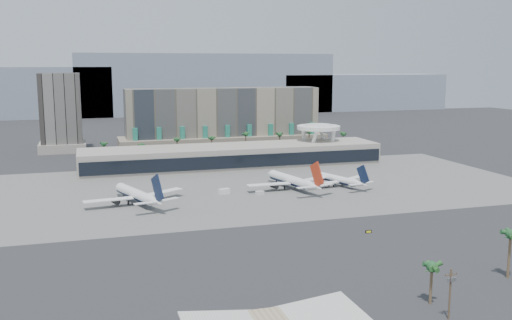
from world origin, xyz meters
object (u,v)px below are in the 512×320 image
object	(u,v)px
service_vehicle_a	(224,191)
service_vehicle_b	(260,193)
airliner_right	(339,180)
utility_pole	(450,290)
airliner_left	(137,195)
airliner_centre	(292,180)
taxiway_sign	(368,232)

from	to	relation	value
service_vehicle_a	service_vehicle_b	size ratio (longest dim) A/B	1.35
airliner_right	utility_pole	bearing A→B (deg)	-124.00
airliner_left	airliner_right	size ratio (longest dim) A/B	1.24
service_vehicle_a	utility_pole	bearing A→B (deg)	-94.54
airliner_left	airliner_centre	bearing A→B (deg)	-12.74
airliner_left	service_vehicle_a	world-z (taller)	airliner_left
utility_pole	airliner_right	distance (m)	144.58
utility_pole	airliner_left	distance (m)	143.99
utility_pole	airliner_left	bearing A→B (deg)	113.98
service_vehicle_b	airliner_left	bearing A→B (deg)	172.08
utility_pole	airliner_right	bearing A→B (deg)	75.04
airliner_centre	service_vehicle_a	bearing A→B (deg)	168.25
airliner_right	service_vehicle_a	size ratio (longest dim) A/B	7.32
airliner_right	service_vehicle_a	bearing A→B (deg)	161.20
airliner_left	service_vehicle_a	xyz separation A→B (m)	(39.31, 7.86, -2.81)
airliner_left	taxiway_sign	size ratio (longest dim) A/B	19.20
airliner_right	taxiway_sign	bearing A→B (deg)	-126.36
airliner_centre	service_vehicle_a	world-z (taller)	airliner_centre
airliner_centre	service_vehicle_b	world-z (taller)	airliner_centre
service_vehicle_b	taxiway_sign	bearing A→B (deg)	-83.06
utility_pole	taxiway_sign	bearing A→B (deg)	77.72
taxiway_sign	airliner_left	bearing A→B (deg)	140.06
airliner_right	taxiway_sign	size ratio (longest dim) A/B	15.46
taxiway_sign	airliner_right	bearing A→B (deg)	74.63
service_vehicle_b	service_vehicle_a	bearing A→B (deg)	145.92
utility_pole	airliner_centre	distance (m)	140.94
service_vehicle_a	taxiway_sign	xyz separation A→B (m)	(33.59, -73.25, -0.67)
utility_pole	service_vehicle_b	distance (m)	132.77
service_vehicle_a	airliner_right	bearing A→B (deg)	-12.14
airliner_left	airliner_centre	world-z (taller)	airliner_centre
airliner_centre	taxiway_sign	bearing A→B (deg)	-102.65
utility_pole	taxiway_sign	distance (m)	68.01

